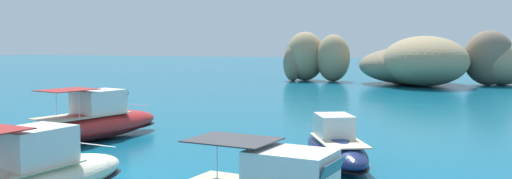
{
  "coord_description": "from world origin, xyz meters",
  "views": [
    {
      "loc": [
        14.73,
        -18.26,
        5.91
      ],
      "look_at": [
        1.71,
        14.98,
        2.85
      ],
      "focal_mm": 37.84,
      "sensor_mm": 36.0,
      "label": 1
    }
  ],
  "objects_px": {
    "motorboat_navy": "(335,147)",
    "islet_small": "(314,57)",
    "motorboat_red": "(93,123)",
    "islet_large": "(433,63)"
  },
  "relations": [
    {
      "from": "motorboat_navy",
      "to": "islet_small",
      "type": "bearing_deg",
      "value": 106.39
    },
    {
      "from": "motorboat_red",
      "to": "islet_small",
      "type": "bearing_deg",
      "value": 91.35
    },
    {
      "from": "motorboat_navy",
      "to": "motorboat_red",
      "type": "height_order",
      "value": "motorboat_red"
    },
    {
      "from": "motorboat_navy",
      "to": "motorboat_red",
      "type": "bearing_deg",
      "value": 176.65
    },
    {
      "from": "motorboat_navy",
      "to": "motorboat_red",
      "type": "relative_size",
      "value": 0.77
    },
    {
      "from": "islet_large",
      "to": "motorboat_navy",
      "type": "xyz_separation_m",
      "value": [
        -1.5,
        -54.51,
        -2.33
      ]
    },
    {
      "from": "motorboat_navy",
      "to": "motorboat_red",
      "type": "xyz_separation_m",
      "value": [
        -15.34,
        0.9,
        0.23
      ]
    },
    {
      "from": "islet_large",
      "to": "motorboat_red",
      "type": "relative_size",
      "value": 2.62
    },
    {
      "from": "islet_large",
      "to": "islet_small",
      "type": "relative_size",
      "value": 2.41
    },
    {
      "from": "islet_large",
      "to": "motorboat_navy",
      "type": "height_order",
      "value": "islet_large"
    }
  ]
}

